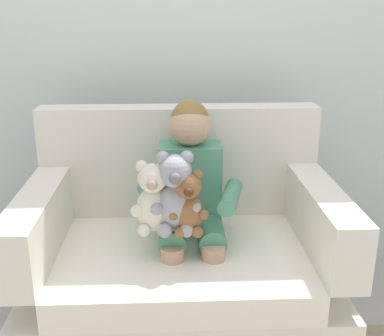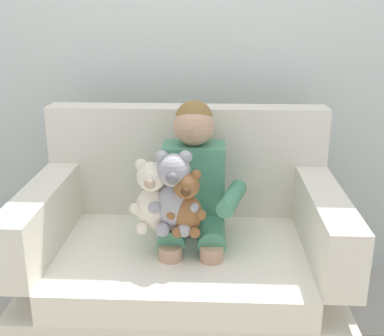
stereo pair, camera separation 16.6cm
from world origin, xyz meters
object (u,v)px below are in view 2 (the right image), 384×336
Objects in this scene: seated_child at (193,191)px; plush_cream at (152,198)px; armchair at (183,266)px; plush_brown at (186,204)px; plush_grey at (174,194)px.

plush_cream is (-0.15, -0.16, 0.03)m from seated_child.
armchair is 1.54× the size of seated_child.
armchair is at bearing 108.50° from plush_brown.
plush_brown is (0.02, -0.16, 0.36)m from armchair.
plush_cream reaches higher than plush_brown.
seated_child reaches higher than armchair.
seated_child reaches higher than plush_grey.
seated_child is at bearing 31.17° from plush_cream.
seated_child is at bearing 83.64° from plush_grey.
plush_brown is at bearing -93.18° from seated_child.
armchair is 0.35m from seated_child.
plush_cream is at bearing -131.38° from seated_child.
plush_cream is (-0.11, -0.14, 0.37)m from armchair.
seated_child is at bearing 94.78° from plush_brown.
armchair is 4.39× the size of plush_cream.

